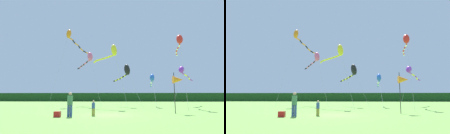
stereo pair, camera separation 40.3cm
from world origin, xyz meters
The scene contains 13 objects.
ground_plane centered at (0.00, 0.00, 0.00)m, with size 120.00×120.00×0.00m, color #6B9E42.
distant_treeline centered at (0.00, 45.00, 1.27)m, with size 108.00×3.70×2.55m, color #193D19.
person_adult centered at (-2.88, -1.54, 1.03)m, with size 0.41×0.41×1.85m.
person_child centered at (-1.19, -0.77, 0.67)m, with size 0.26×0.26×1.20m.
cooler_box centered at (-3.70, -1.88, 0.21)m, with size 0.47×0.35×0.42m, color red.
banner_flag_pole centered at (6.20, 1.61, 2.99)m, with size 0.90×0.70×3.69m.
kite_purple centered at (10.97, 15.14, 5.51)m, with size 5.41×7.13×6.38m.
kite_red centered at (8.79, 9.06, 8.74)m, with size 1.54×8.20×9.66m.
kite_black centered at (1.86, 12.64, 5.33)m, with size 4.18×5.22×6.43m.
kite_blue centered at (5.57, 12.29, 4.07)m, with size 0.75×7.55×4.94m.
kite_orange centered at (-7.36, 15.41, 11.53)m, with size 3.91×10.12×12.72m.
kite_rainbow centered at (-4.03, 14.19, 7.63)m, with size 4.85×5.79×8.62m.
kite_yellow centered at (-0.06, 8.80, 7.40)m, with size 4.73×3.75×8.39m.
Camera 2 is at (1.37, -16.53, 1.52)m, focal length 31.55 mm.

